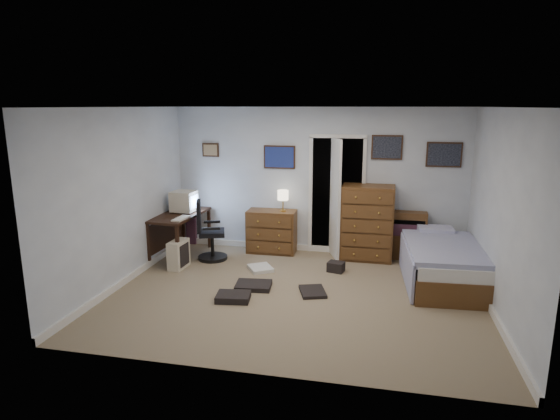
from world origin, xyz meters
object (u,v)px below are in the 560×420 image
object	(u,v)px
office_chair	(209,237)
bed	(441,262)
computer_desk	(175,223)
low_dresser	(272,231)
tall_dresser	(367,223)

from	to	relation	value
office_chair	bed	distance (m)	3.67
computer_desk	bed	size ratio (longest dim) A/B	0.66
low_dresser	bed	distance (m)	2.87
computer_desk	low_dresser	size ratio (longest dim) A/B	1.58
computer_desk	bed	world-z (taller)	computer_desk
office_chair	bed	size ratio (longest dim) A/B	0.50
computer_desk	tall_dresser	bearing A→B (deg)	12.83
low_dresser	office_chair	bearing A→B (deg)	-147.47
computer_desk	low_dresser	world-z (taller)	same
low_dresser	tall_dresser	xyz separation A→B (m)	(1.63, -0.02, 0.25)
computer_desk	office_chair	xyz separation A→B (m)	(0.61, -0.05, -0.19)
computer_desk	office_chair	bearing A→B (deg)	-1.85
bed	computer_desk	bearing A→B (deg)	172.63
office_chair	bed	xyz separation A→B (m)	(3.66, -0.26, -0.09)
low_dresser	tall_dresser	world-z (taller)	tall_dresser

